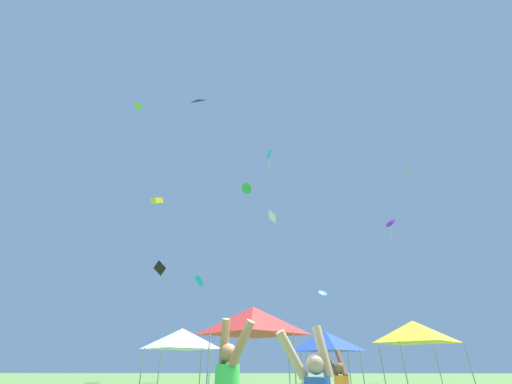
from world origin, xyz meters
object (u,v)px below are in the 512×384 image
at_px(canopy_tent_yellow, 415,332).
at_px(kite_black_delta, 198,100).
at_px(kite_cyan_delta, 323,292).
at_px(kite_purple_delta, 390,223).
at_px(canopy_tent_blue, 327,341).
at_px(kite_lime_delta, 138,106).
at_px(kite_green_delta, 247,188).
at_px(kite_black_diamond, 160,268).
at_px(kite_cyan_box, 199,281).
at_px(kite_yellow_box, 157,201).
at_px(kite_white_diamond, 273,217).
at_px(kite_cyan_diamond, 268,155).
at_px(canopy_tent_red, 253,320).
at_px(kite_lime_diamond, 408,170).
at_px(canopy_tent_white, 181,339).

bearing_deg(canopy_tent_yellow, kite_black_delta, 178.18).
height_order(kite_cyan_delta, kite_purple_delta, kite_purple_delta).
bearing_deg(kite_black_delta, kite_cyan_delta, 52.41).
xyz_separation_m(canopy_tent_blue, kite_lime_delta, (-15.58, 4.43, 21.44)).
height_order(kite_green_delta, kite_black_diamond, kite_green_delta).
bearing_deg(kite_black_diamond, kite_lime_delta, -91.66).
distance_m(kite_black_delta, kite_cyan_box, 19.80).
relative_size(kite_cyan_delta, kite_yellow_box, 0.88).
xyz_separation_m(kite_green_delta, kite_black_diamond, (-9.93, 0.83, -9.97)).
bearing_deg(kite_lime_delta, canopy_tent_blue, -15.89).
xyz_separation_m(kite_cyan_delta, kite_white_diamond, (-5.14, -3.54, 7.16)).
distance_m(kite_purple_delta, kite_yellow_box, 27.16).
distance_m(kite_green_delta, kite_cyan_diamond, 9.57).
distance_m(canopy_tent_yellow, kite_white_diamond, 18.36).
height_order(canopy_tent_red, kite_cyan_box, kite_cyan_box).
bearing_deg(kite_cyan_box, kite_cyan_delta, -5.50).
bearing_deg(kite_cyan_box, kite_lime_diamond, -15.03).
bearing_deg(canopy_tent_white, kite_lime_diamond, 29.38).
distance_m(kite_cyan_diamond, kite_lime_diamond, 15.72).
xyz_separation_m(canopy_tent_blue, kite_cyan_box, (-10.55, 16.90, 7.05)).
height_order(kite_green_delta, kite_black_delta, kite_green_delta).
bearing_deg(canopy_tent_red, canopy_tent_white, 144.28).
bearing_deg(kite_black_delta, kite_white_diamond, 60.82).
relative_size(canopy_tent_red, kite_black_delta, 2.32).
bearing_deg(canopy_tent_yellow, canopy_tent_blue, -177.05).
relative_size(kite_green_delta, kite_lime_delta, 1.20).
distance_m(canopy_tent_yellow, kite_cyan_delta, 16.27).
distance_m(canopy_tent_blue, kite_purple_delta, 25.03).
xyz_separation_m(canopy_tent_yellow, kite_black_delta, (-13.33, 0.42, 17.74)).
relative_size(kite_green_delta, kite_white_diamond, 1.60).
bearing_deg(kite_cyan_box, canopy_tent_white, -80.17).
height_order(canopy_tent_red, kite_white_diamond, kite_white_diamond).
bearing_deg(kite_yellow_box, kite_cyan_box, 78.74).
distance_m(canopy_tent_yellow, kite_yellow_box, 21.56).
height_order(kite_white_diamond, kite_black_delta, kite_black_delta).
height_order(canopy_tent_red, canopy_tent_blue, canopy_tent_red).
height_order(kite_lime_delta, kite_purple_delta, kite_lime_delta).
relative_size(kite_cyan_delta, kite_lime_delta, 0.78).
relative_size(kite_cyan_diamond, kite_yellow_box, 1.50).
distance_m(canopy_tent_white, kite_yellow_box, 14.41).
bearing_deg(kite_black_diamond, kite_cyan_delta, -4.56).
height_order(canopy_tent_white, kite_lime_diamond, kite_lime_diamond).
relative_size(canopy_tent_white, canopy_tent_yellow, 0.88).
bearing_deg(kite_purple_delta, kite_cyan_box, -179.96).
bearing_deg(canopy_tent_red, kite_cyan_delta, 70.59).
relative_size(canopy_tent_blue, kite_yellow_box, 2.32).
bearing_deg(canopy_tent_yellow, kite_cyan_box, 132.60).
relative_size(kite_green_delta, kite_yellow_box, 1.35).
bearing_deg(canopy_tent_white, kite_black_diamond, 113.53).
height_order(kite_black_delta, kite_purple_delta, kite_black_delta).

